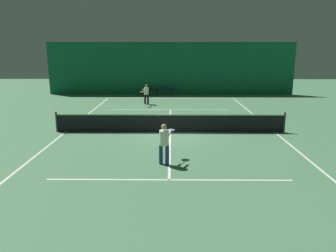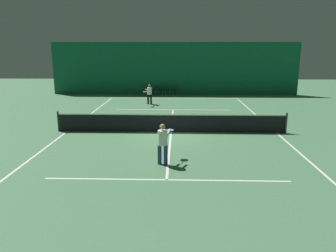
# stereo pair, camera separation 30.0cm
# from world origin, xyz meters

# --- Properties ---
(ground_plane) EXTENTS (60.00, 60.00, 0.00)m
(ground_plane) POSITION_xyz_m (0.00, 0.00, 0.00)
(ground_plane) COLOR #4C7F56
(backdrop_curtain) EXTENTS (23.00, 0.12, 4.84)m
(backdrop_curtain) POSITION_xyz_m (0.00, 14.33, 2.42)
(backdrop_curtain) COLOR #146042
(backdrop_curtain) RESTS_ON ground
(court_line_baseline_far) EXTENTS (11.00, 0.10, 0.00)m
(court_line_baseline_far) POSITION_xyz_m (0.00, 11.90, 0.00)
(court_line_baseline_far) COLOR white
(court_line_baseline_far) RESTS_ON ground
(court_line_service_far) EXTENTS (8.25, 0.10, 0.00)m
(court_line_service_far) POSITION_xyz_m (0.00, 6.40, 0.00)
(court_line_service_far) COLOR white
(court_line_service_far) RESTS_ON ground
(court_line_service_near) EXTENTS (8.25, 0.10, 0.00)m
(court_line_service_near) POSITION_xyz_m (0.00, -6.40, 0.00)
(court_line_service_near) COLOR white
(court_line_service_near) RESTS_ON ground
(court_line_sideline_left) EXTENTS (0.10, 23.80, 0.00)m
(court_line_sideline_left) POSITION_xyz_m (-5.50, 0.00, 0.00)
(court_line_sideline_left) COLOR white
(court_line_sideline_left) RESTS_ON ground
(court_line_sideline_right) EXTENTS (0.10, 23.80, 0.00)m
(court_line_sideline_right) POSITION_xyz_m (5.50, 0.00, 0.00)
(court_line_sideline_right) COLOR white
(court_line_sideline_right) RESTS_ON ground
(court_line_centre) EXTENTS (0.10, 12.80, 0.00)m
(court_line_centre) POSITION_xyz_m (0.00, 0.00, 0.00)
(court_line_centre) COLOR white
(court_line_centre) RESTS_ON ground
(tennis_net) EXTENTS (12.00, 0.10, 1.07)m
(tennis_net) POSITION_xyz_m (0.00, 0.00, 0.51)
(tennis_net) COLOR black
(tennis_net) RESTS_ON ground
(player_near) EXTENTS (0.68, 1.35, 1.58)m
(player_near) POSITION_xyz_m (-0.19, -4.86, 0.92)
(player_near) COLOR navy
(player_near) RESTS_ON ground
(player_far) EXTENTS (0.67, 1.34, 1.55)m
(player_far) POSITION_xyz_m (-1.90, 8.71, 0.90)
(player_far) COLOR black
(player_far) RESTS_ON ground
(courtside_chair_0) EXTENTS (0.44, 0.44, 0.84)m
(courtside_chair_0) POSITION_xyz_m (-2.60, 13.78, 0.49)
(courtside_chair_0) COLOR #99999E
(courtside_chair_0) RESTS_ON ground
(courtside_chair_1) EXTENTS (0.44, 0.44, 0.84)m
(courtside_chair_1) POSITION_xyz_m (-1.91, 13.78, 0.49)
(courtside_chair_1) COLOR #99999E
(courtside_chair_1) RESTS_ON ground
(courtside_chair_2) EXTENTS (0.44, 0.44, 0.84)m
(courtside_chair_2) POSITION_xyz_m (-1.23, 13.78, 0.49)
(courtside_chair_2) COLOR #99999E
(courtside_chair_2) RESTS_ON ground
(courtside_chair_3) EXTENTS (0.44, 0.44, 0.84)m
(courtside_chair_3) POSITION_xyz_m (-0.55, 13.78, 0.49)
(courtside_chair_3) COLOR #99999E
(courtside_chair_3) RESTS_ON ground
(courtside_chair_4) EXTENTS (0.44, 0.44, 0.84)m
(courtside_chair_4) POSITION_xyz_m (0.14, 13.78, 0.49)
(courtside_chair_4) COLOR #99999E
(courtside_chair_4) RESTS_ON ground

